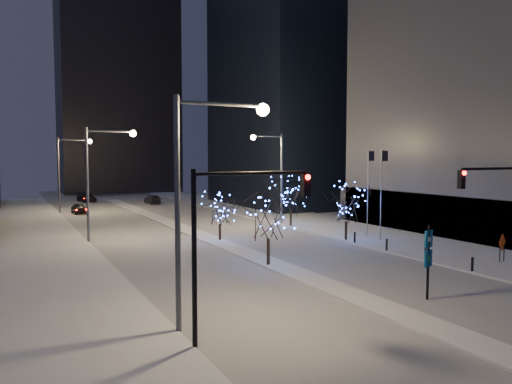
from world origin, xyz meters
TOP-DOWN VIEW (x-y plane):
  - ground at (0.00, 0.00)m, footprint 160.00×160.00m
  - road at (0.00, 35.00)m, footprint 20.00×130.00m
  - median at (0.00, 30.00)m, footprint 2.00×80.00m
  - east_sidewalk at (15.00, 20.00)m, footprint 10.00×90.00m
  - west_sidewalk at (-14.00, 20.00)m, footprint 8.00×90.00m
  - horizon_block at (6.00, 92.00)m, footprint 24.00×14.00m
  - street_lamp_w_near at (-8.94, 2.00)m, footprint 4.40×0.56m
  - street_lamp_w_mid at (-8.94, 27.00)m, footprint 4.40×0.56m
  - street_lamp_w_far at (-8.94, 52.00)m, footprint 4.40×0.56m
  - street_lamp_east at (10.08, 30.00)m, footprint 3.90×0.56m
  - traffic_signal_west at (-8.44, -0.00)m, footprint 5.26×0.43m
  - traffic_signal_east at (8.94, 1.00)m, footprint 5.26×0.43m
  - flagpoles at (13.37, 17.25)m, footprint 1.35×2.60m
  - bollards at (10.20, 10.00)m, footprint 0.16×12.16m
  - car_near at (-7.67, 51.09)m, footprint 1.87×4.06m
  - car_mid at (4.53, 60.08)m, footprint 1.66×4.21m
  - car_far at (-4.25, 68.83)m, footprint 2.95×5.43m
  - holiday_tree_median_near at (-0.50, 11.69)m, footprint 5.20×5.20m
  - holiday_tree_median_far at (0.50, 22.60)m, footprint 3.88×3.88m
  - holiday_tree_plaza_near at (10.50, 17.62)m, footprint 4.08×4.08m
  - holiday_tree_plaza_far at (10.81, 27.67)m, footprint 4.93×4.93m
  - wayfinding_sign at (3.17, 0.96)m, footprint 0.69×0.28m
  - construction_sign at (14.47, 5.08)m, footprint 1.15×0.40m

SIDE VIEW (x-z plane):
  - ground at x=0.00m, z-range 0.00..0.00m
  - road at x=0.00m, z-range 0.00..0.02m
  - median at x=0.00m, z-range 0.00..0.15m
  - east_sidewalk at x=15.00m, z-range 0.00..0.15m
  - west_sidewalk at x=-14.00m, z-range 0.00..0.15m
  - bollards at x=10.20m, z-range 0.15..1.05m
  - car_near at x=-7.67m, z-range 0.00..1.35m
  - car_mid at x=4.53m, z-range 0.00..1.36m
  - car_far at x=-4.25m, z-range 0.00..1.49m
  - construction_sign at x=14.47m, z-range 0.35..2.33m
  - wayfinding_sign at x=3.17m, z-range 0.45..4.38m
  - holiday_tree_median_far at x=0.50m, z-range 0.72..4.86m
  - holiday_tree_plaza_near at x=10.50m, z-range 0.80..5.72m
  - holiday_tree_plaza_far at x=10.81m, z-range 0.72..5.81m
  - holiday_tree_median_near at x=-0.50m, z-range 0.88..5.98m
  - traffic_signal_west at x=-8.44m, z-range 1.26..8.26m
  - traffic_signal_east at x=8.94m, z-range 1.26..8.26m
  - flagpoles at x=13.37m, z-range 0.80..8.80m
  - street_lamp_east at x=10.08m, z-range 1.45..11.45m
  - street_lamp_w_near at x=-8.94m, z-range 1.50..11.50m
  - street_lamp_w_mid at x=-8.94m, z-range 1.50..11.50m
  - street_lamp_w_far at x=-8.94m, z-range 1.50..11.50m
  - horizon_block at x=6.00m, z-range 0.00..42.00m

